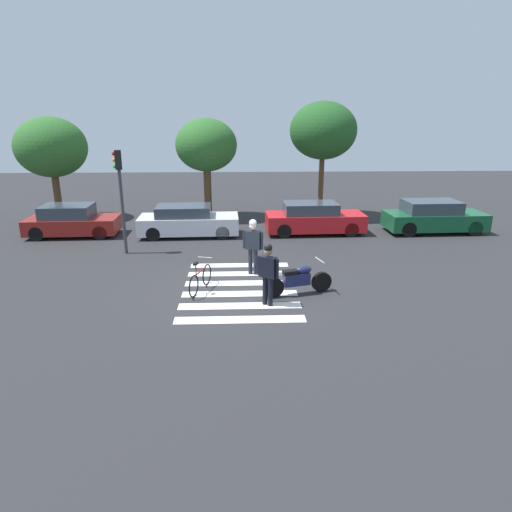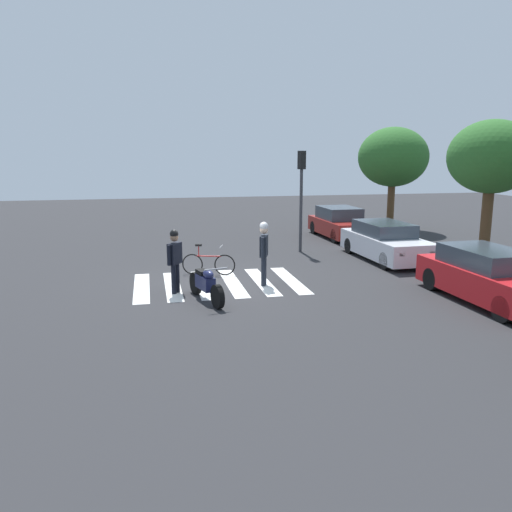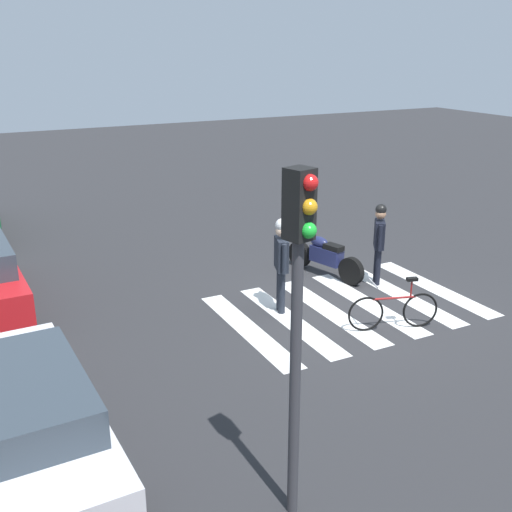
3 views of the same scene
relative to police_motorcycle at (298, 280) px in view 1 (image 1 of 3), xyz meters
name	(u,v)px [view 1 (image 1 of 3)]	position (x,y,z in m)	size (l,w,h in m)	color
ground_plane	(240,288)	(-1.73, 0.55, -0.45)	(60.00, 60.00, 0.00)	#2B2B2D
police_motorcycle	(298,280)	(0.00, 0.00, 0.00)	(2.13, 0.85, 1.03)	black
leaning_bicycle	(200,279)	(-2.93, 0.41, -0.08)	(0.63, 1.66, 1.00)	black
officer_on_foot	(268,270)	(-0.94, -0.75, 0.59)	(0.58, 0.44, 1.81)	black
officer_by_motorcycle	(253,242)	(-1.28, 1.86, 0.66)	(0.67, 0.36, 1.90)	#1E232D
crosswalk_stripes	(240,288)	(-1.73, 0.55, -0.45)	(3.47, 4.95, 0.01)	silver
car_maroon_wagon	(72,221)	(-9.13, 7.23, 0.20)	(3.96, 1.90, 1.39)	black
car_white_van	(188,221)	(-4.00, 7.03, 0.20)	(4.40, 1.86, 1.37)	black
car_red_convertible	(314,219)	(1.64, 7.26, 0.22)	(4.43, 1.84, 1.41)	black
car_green_compact	(434,217)	(7.14, 7.28, 0.25)	(4.48, 1.92, 1.46)	black
traffic_light_pole	(120,185)	(-6.15, 4.43, 2.21)	(0.35, 0.29, 3.93)	#38383D
street_tree_near	(51,148)	(-10.98, 10.63, 3.16)	(3.45, 3.45, 5.10)	brown
street_tree_mid	(206,146)	(-3.33, 10.63, 3.23)	(3.07, 3.07, 5.03)	brown
street_tree_far	(323,131)	(2.51, 10.63, 3.94)	(3.34, 3.34, 5.83)	brown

